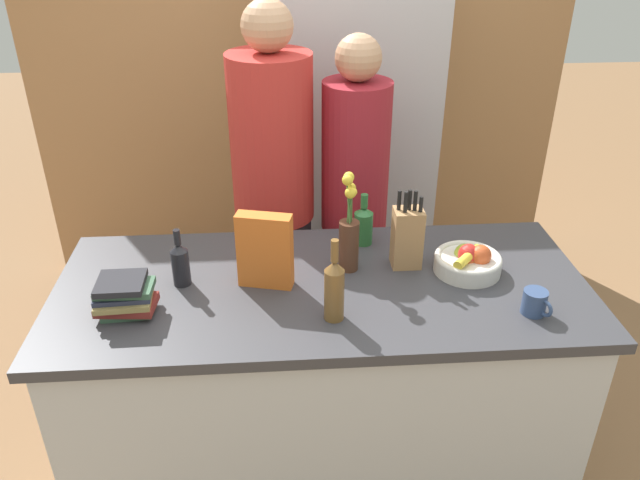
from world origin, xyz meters
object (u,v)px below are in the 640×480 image
(flower_vase, at_px, (349,234))
(book_stack, at_px, (124,297))
(bottle_vinegar, at_px, (363,224))
(bottle_wine, at_px, (334,288))
(refrigerator, at_px, (355,143))
(fruit_bowl, at_px, (468,261))
(cereal_box, at_px, (265,251))
(knife_block, at_px, (407,237))
(person_in_blue, at_px, (354,197))
(person_at_sink, at_px, (273,185))
(bottle_oil, at_px, (180,263))
(coffee_mug, at_px, (535,302))

(flower_vase, relative_size, book_stack, 1.94)
(bottle_vinegar, relative_size, bottle_wine, 0.72)
(refrigerator, relative_size, bottle_wine, 6.45)
(fruit_bowl, distance_m, cereal_box, 0.74)
(fruit_bowl, bearing_deg, knife_block, 164.17)
(knife_block, xyz_separation_m, book_stack, (-0.97, -0.24, -0.06))
(person_in_blue, bearing_deg, flower_vase, -84.97)
(knife_block, bearing_deg, person_at_sink, 129.13)
(book_stack, xyz_separation_m, person_in_blue, (0.85, 0.82, -0.06))
(cereal_box, bearing_deg, bottle_vinegar, 35.77)
(knife_block, height_order, book_stack, knife_block)
(knife_block, xyz_separation_m, flower_vase, (-0.21, -0.01, 0.02))
(cereal_box, xyz_separation_m, bottle_oil, (-0.30, 0.02, -0.05))
(person_at_sink, bearing_deg, flower_vase, -38.14)
(book_stack, xyz_separation_m, bottle_oil, (0.16, 0.16, 0.02))
(flower_vase, distance_m, person_in_blue, 0.62)
(bottle_vinegar, height_order, bottle_wine, bottle_wine)
(refrigerator, relative_size, bottle_oil, 8.67)
(refrigerator, distance_m, knife_block, 1.32)
(refrigerator, xyz_separation_m, bottle_vinegar, (-0.11, -1.14, 0.09))
(refrigerator, xyz_separation_m, book_stack, (-0.94, -1.55, 0.07))
(refrigerator, xyz_separation_m, coffee_mug, (0.39, -1.65, 0.05))
(refrigerator, xyz_separation_m, cereal_box, (-0.49, -1.41, 0.14))
(coffee_mug, distance_m, book_stack, 1.34)
(knife_block, distance_m, bottle_vinegar, 0.22)
(fruit_bowl, distance_m, coffee_mug, 0.31)
(coffee_mug, bearing_deg, book_stack, 175.78)
(fruit_bowl, relative_size, bottle_vinegar, 1.16)
(refrigerator, height_order, person_at_sink, refrigerator)
(knife_block, height_order, bottle_oil, knife_block)
(bottle_oil, height_order, bottle_wine, bottle_wine)
(bottle_vinegar, bearing_deg, cereal_box, -144.23)
(knife_block, xyz_separation_m, bottle_vinegar, (-0.14, 0.18, -0.04))
(cereal_box, distance_m, bottle_wine, 0.31)
(refrigerator, bearing_deg, bottle_wine, -99.32)
(refrigerator, relative_size, knife_block, 6.13)
(flower_vase, relative_size, person_in_blue, 0.23)
(refrigerator, height_order, fruit_bowl, refrigerator)
(bottle_oil, bearing_deg, cereal_box, -4.78)
(person_at_sink, distance_m, person_in_blue, 0.37)
(flower_vase, relative_size, coffee_mug, 3.51)
(fruit_bowl, height_order, book_stack, book_stack)
(refrigerator, relative_size, person_at_sink, 1.04)
(coffee_mug, bearing_deg, bottle_wine, 178.14)
(refrigerator, distance_m, cereal_box, 1.50)
(coffee_mug, distance_m, bottle_wine, 0.66)
(book_stack, xyz_separation_m, bottle_wine, (0.68, -0.08, 0.05))
(knife_block, height_order, person_at_sink, person_at_sink)
(knife_block, bearing_deg, coffee_mug, -42.68)
(knife_block, xyz_separation_m, person_at_sink, (-0.48, 0.59, -0.04))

